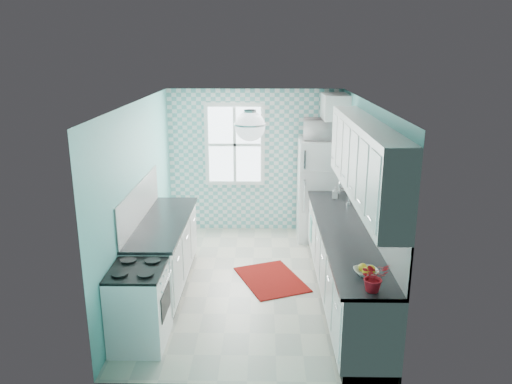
{
  "coord_description": "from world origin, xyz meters",
  "views": [
    {
      "loc": [
        0.16,
        -6.35,
        3.16
      ],
      "look_at": [
        0.05,
        0.25,
        1.25
      ],
      "focal_mm": 35.0,
      "sensor_mm": 36.0,
      "label": 1
    }
  ],
  "objects_px": {
    "ceiling_light": "(250,126)",
    "microwave": "(322,129)",
    "stove": "(139,304)",
    "sink": "(335,207)",
    "fruit_bowl": "(366,272)",
    "fridge": "(320,190)",
    "potted_plant": "(374,277)"
  },
  "relations": [
    {
      "from": "fridge",
      "to": "potted_plant",
      "type": "relative_size",
      "value": 5.83
    },
    {
      "from": "sink",
      "to": "microwave",
      "type": "height_order",
      "value": "microwave"
    },
    {
      "from": "stove",
      "to": "microwave",
      "type": "distance_m",
      "value": 4.23
    },
    {
      "from": "fruit_bowl",
      "to": "fridge",
      "type": "bearing_deg",
      "value": 91.49
    },
    {
      "from": "microwave",
      "to": "stove",
      "type": "bearing_deg",
      "value": 57.67
    },
    {
      "from": "stove",
      "to": "sink",
      "type": "xyz_separation_m",
      "value": [
        2.4,
        2.08,
        0.47
      ]
    },
    {
      "from": "sink",
      "to": "microwave",
      "type": "bearing_deg",
      "value": 93.24
    },
    {
      "from": "fruit_bowl",
      "to": "microwave",
      "type": "distance_m",
      "value": 3.58
    },
    {
      "from": "potted_plant",
      "to": "microwave",
      "type": "height_order",
      "value": "microwave"
    },
    {
      "from": "ceiling_light",
      "to": "microwave",
      "type": "xyz_separation_m",
      "value": [
        1.11,
        2.57,
        -0.44
      ]
    },
    {
      "from": "sink",
      "to": "fruit_bowl",
      "type": "distance_m",
      "value": 2.3
    },
    {
      "from": "fridge",
      "to": "ceiling_light",
      "type": "bearing_deg",
      "value": -117.0
    },
    {
      "from": "fruit_bowl",
      "to": "potted_plant",
      "type": "relative_size",
      "value": 0.83
    },
    {
      "from": "sink",
      "to": "potted_plant",
      "type": "distance_m",
      "value": 2.66
    },
    {
      "from": "sink",
      "to": "fruit_bowl",
      "type": "bearing_deg",
      "value": -91.46
    },
    {
      "from": "stove",
      "to": "fruit_bowl",
      "type": "xyz_separation_m",
      "value": [
        2.4,
        -0.22,
        0.51
      ]
    },
    {
      "from": "sink",
      "to": "microwave",
      "type": "xyz_separation_m",
      "value": [
        -0.09,
        1.16,
        0.95
      ]
    },
    {
      "from": "stove",
      "to": "fruit_bowl",
      "type": "height_order",
      "value": "fruit_bowl"
    },
    {
      "from": "fruit_bowl",
      "to": "stove",
      "type": "bearing_deg",
      "value": 174.78
    },
    {
      "from": "fruit_bowl",
      "to": "potted_plant",
      "type": "bearing_deg",
      "value": -90.0
    },
    {
      "from": "stove",
      "to": "potted_plant",
      "type": "xyz_separation_m",
      "value": [
        2.4,
        -0.57,
        0.63
      ]
    },
    {
      "from": "sink",
      "to": "fruit_bowl",
      "type": "relative_size",
      "value": 2.19
    },
    {
      "from": "stove",
      "to": "fruit_bowl",
      "type": "bearing_deg",
      "value": -2.66
    },
    {
      "from": "sink",
      "to": "potted_plant",
      "type": "relative_size",
      "value": 1.82
    },
    {
      "from": "fruit_bowl",
      "to": "microwave",
      "type": "xyz_separation_m",
      "value": [
        -0.09,
        3.47,
        0.91
      ]
    },
    {
      "from": "sink",
      "to": "microwave",
      "type": "relative_size",
      "value": 0.87
    },
    {
      "from": "sink",
      "to": "microwave",
      "type": "distance_m",
      "value": 1.51
    },
    {
      "from": "ceiling_light",
      "to": "microwave",
      "type": "distance_m",
      "value": 2.84
    },
    {
      "from": "fridge",
      "to": "fruit_bowl",
      "type": "relative_size",
      "value": 7.01
    },
    {
      "from": "ceiling_light",
      "to": "stove",
      "type": "bearing_deg",
      "value": -150.71
    },
    {
      "from": "fruit_bowl",
      "to": "potted_plant",
      "type": "xyz_separation_m",
      "value": [
        0.0,
        -0.35,
        0.12
      ]
    },
    {
      "from": "potted_plant",
      "to": "microwave",
      "type": "bearing_deg",
      "value": 91.35
    }
  ]
}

